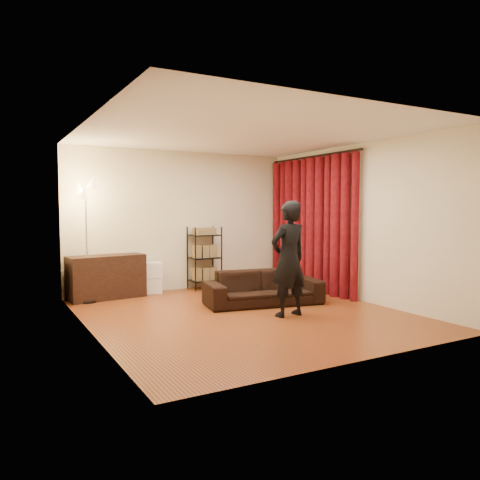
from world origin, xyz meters
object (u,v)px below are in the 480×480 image
person (289,259)px  storage_boxes (152,278)px  wire_shelf (204,258)px  media_cabinet (106,277)px  sofa (263,288)px  floor_lamp (87,243)px

person → storage_boxes: 3.04m
person → wire_shelf: person is taller
media_cabinet → storage_boxes: 0.87m
sofa → floor_lamp: floor_lamp is taller
person → floor_lamp: size_ratio=0.84×
media_cabinet → wire_shelf: 1.94m
floor_lamp → sofa: bearing=-32.3°
media_cabinet → floor_lamp: (-0.36, -0.20, 0.63)m
storage_boxes → floor_lamp: (-1.23, -0.28, 0.73)m
sofa → storage_boxes: 2.27m
media_cabinet → storage_boxes: bearing=-2.5°
storage_boxes → sofa: bearing=-55.4°
person → storage_boxes: person is taller
floor_lamp → storage_boxes: bearing=12.7°
person → floor_lamp: bearing=-51.9°
sofa → floor_lamp: size_ratio=0.94×
media_cabinet → sofa: bearing=-47.4°
storage_boxes → floor_lamp: size_ratio=0.29×
floor_lamp → wire_shelf: bearing=6.1°
media_cabinet → storage_boxes: size_ratio=2.25×
media_cabinet → floor_lamp: 0.76m
storage_boxes → wire_shelf: 1.11m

